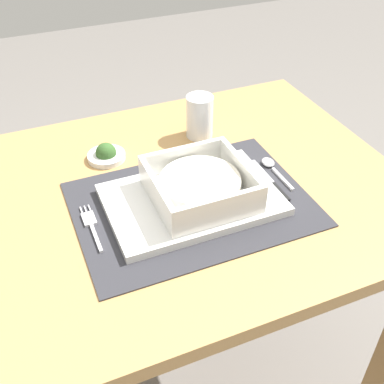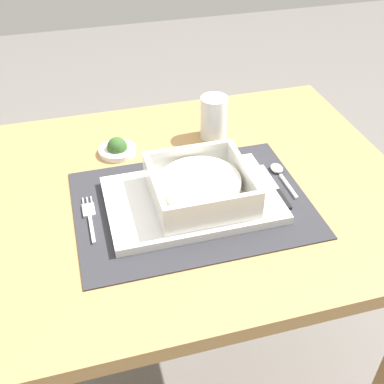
# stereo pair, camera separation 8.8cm
# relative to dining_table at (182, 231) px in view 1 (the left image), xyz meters

# --- Properties ---
(dining_table) EXTENTS (0.87, 0.68, 0.72)m
(dining_table) POSITION_rel_dining_table_xyz_m (0.00, 0.00, 0.00)
(dining_table) COLOR #B2844C
(dining_table) RESTS_ON ground
(placemat) EXTENTS (0.43, 0.31, 0.00)m
(placemat) POSITION_rel_dining_table_xyz_m (-0.00, -0.06, 0.12)
(placemat) COLOR #2D2D33
(placemat) RESTS_ON dining_table
(serving_plate) EXTENTS (0.31, 0.21, 0.02)m
(serving_plate) POSITION_rel_dining_table_xyz_m (0.00, -0.05, 0.13)
(serving_plate) COLOR white
(serving_plate) RESTS_ON placemat
(porridge_bowl) EXTENTS (0.18, 0.18, 0.06)m
(porridge_bowl) POSITION_rel_dining_table_xyz_m (0.01, -0.06, 0.16)
(porridge_bowl) COLOR white
(porridge_bowl) RESTS_ON serving_plate
(fork) EXTENTS (0.02, 0.13, 0.00)m
(fork) POSITION_rel_dining_table_xyz_m (-0.19, -0.04, 0.12)
(fork) COLOR silver
(fork) RESTS_ON placemat
(spoon) EXTENTS (0.02, 0.11, 0.01)m
(spoon) POSITION_rel_dining_table_xyz_m (0.19, -0.01, 0.12)
(spoon) COLOR silver
(spoon) RESTS_ON placemat
(butter_knife) EXTENTS (0.01, 0.14, 0.01)m
(butter_knife) POSITION_rel_dining_table_xyz_m (0.17, -0.06, 0.12)
(butter_knife) COLOR black
(butter_knife) RESTS_ON placemat
(drinking_glass) EXTENTS (0.06, 0.06, 0.10)m
(drinking_glass) POSITION_rel_dining_table_xyz_m (0.11, 0.16, 0.16)
(drinking_glass) COLOR white
(drinking_glass) RESTS_ON dining_table
(condiment_saucer) EXTENTS (0.08, 0.08, 0.04)m
(condiment_saucer) POSITION_rel_dining_table_xyz_m (-0.11, 0.15, 0.13)
(condiment_saucer) COLOR white
(condiment_saucer) RESTS_ON dining_table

